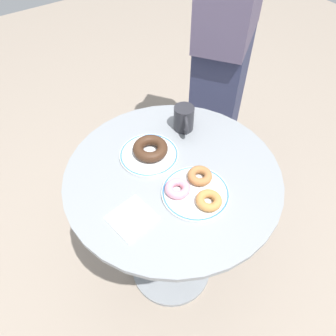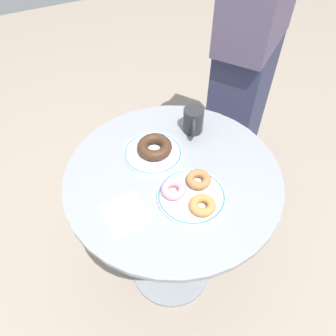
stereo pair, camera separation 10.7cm
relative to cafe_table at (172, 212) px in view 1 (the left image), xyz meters
name	(u,v)px [view 1 (the left image)]	position (x,y,z in m)	size (l,w,h in m)	color
ground_plane	(171,268)	(0.00, 0.00, -0.53)	(7.00, 7.00, 0.02)	gray
cafe_table	(172,212)	(0.00, 0.00, 0.00)	(0.74, 0.74, 0.76)	gray
plate_left	(149,155)	(-0.11, -0.02, 0.25)	(0.21, 0.21, 0.01)	white
plate_right	(195,193)	(0.11, 0.01, 0.25)	(0.22, 0.22, 0.01)	white
donut_chocolate	(150,148)	(-0.12, -0.01, 0.27)	(0.12, 0.12, 0.04)	#422819
donut_old_fashioned	(209,200)	(0.17, 0.01, 0.27)	(0.08, 0.08, 0.03)	#BC7F42
donut_cinnamon	(200,176)	(0.08, 0.05, 0.27)	(0.08, 0.08, 0.03)	#A36B3D
donut_pink_frosted	(178,188)	(0.08, -0.04, 0.27)	(0.08, 0.08, 0.03)	pink
paper_napkin	(132,218)	(0.08, -0.21, 0.24)	(0.12, 0.13, 0.01)	white
coffee_mug	(184,119)	(-0.16, 0.16, 0.29)	(0.11, 0.08, 0.10)	#28282D
person_figure	(225,50)	(-0.43, 0.60, 0.31)	(0.43, 0.48, 1.69)	#2D3351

